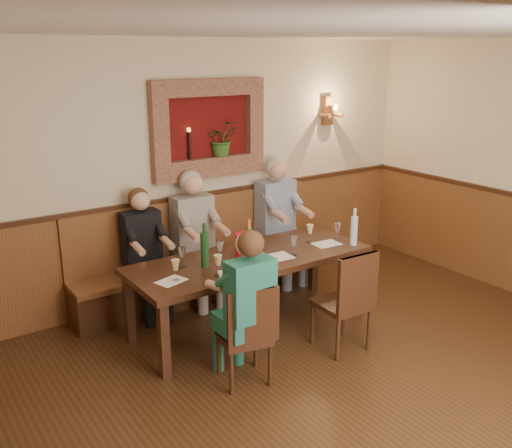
{
  "coord_description": "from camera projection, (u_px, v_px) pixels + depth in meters",
  "views": [
    {
      "loc": [
        -2.9,
        -2.46,
        2.65
      ],
      "look_at": [
        0.1,
        1.9,
        1.05
      ],
      "focal_mm": 40.0,
      "sensor_mm": 36.0,
      "label": 1
    }
  ],
  "objects": [
    {
      "name": "chair_near_right",
      "position": [
        342.0,
        320.0,
        5.25
      ],
      "size": [
        0.45,
        0.45,
        0.97
      ],
      "rotation": [
        0.0,
        0.0,
        -0.05
      ],
      "color": "black",
      "rests_on": "ground"
    },
    {
      "name": "bench",
      "position": [
        204.0,
        268.0,
        6.39
      ],
      "size": [
        3.0,
        0.45,
        1.11
      ],
      "color": "#381E0F",
      "rests_on": "ground"
    },
    {
      "name": "person_chair_front",
      "position": [
        244.0,
        320.0,
        4.65
      ],
      "size": [
        0.39,
        0.47,
        1.35
      ],
      "color": "#175051",
      "rests_on": "ground"
    },
    {
      "name": "wine_glass_8",
      "position": [
        218.0,
        265.0,
        5.03
      ],
      "size": [
        0.08,
        0.08,
        0.19
      ],
      "primitive_type": null,
      "color": "#F1E190",
      "rests_on": "dining_table"
    },
    {
      "name": "wine_glass_4",
      "position": [
        337.0,
        232.0,
        5.95
      ],
      "size": [
        0.08,
        0.08,
        0.19
      ],
      "primitive_type": null,
      "color": "white",
      "rests_on": "dining_table"
    },
    {
      "name": "wine_glass_6",
      "position": [
        250.0,
        258.0,
        5.2
      ],
      "size": [
        0.08,
        0.08,
        0.19
      ],
      "primitive_type": null,
      "color": "#F1E190",
      "rests_on": "dining_table"
    },
    {
      "name": "wine_bottle_green_a",
      "position": [
        249.0,
        242.0,
        5.46
      ],
      "size": [
        0.08,
        0.08,
        0.38
      ],
      "rotation": [
        0.0,
        0.0,
        0.25
      ],
      "color": "#19471E",
      "rests_on": "dining_table"
    },
    {
      "name": "tasting_sheet_c",
      "position": [
        327.0,
        244.0,
        5.88
      ],
      "size": [
        0.29,
        0.22,
        0.0
      ],
      "primitive_type": "cube",
      "rotation": [
        0.0,
        0.0,
        -0.07
      ],
      "color": "white",
      "rests_on": "dining_table"
    },
    {
      "name": "wine_bottle_green_b",
      "position": [
        205.0,
        249.0,
        5.23
      ],
      "size": [
        0.1,
        0.1,
        0.41
      ],
      "rotation": [
        0.0,
        0.0,
        0.41
      ],
      "color": "#19471E",
      "rests_on": "dining_table"
    },
    {
      "name": "wine_glass_2",
      "position": [
        176.0,
        270.0,
        4.92
      ],
      "size": [
        0.08,
        0.08,
        0.19
      ],
      "primitive_type": null,
      "color": "#F1E190",
      "rests_on": "dining_table"
    },
    {
      "name": "tasting_sheet_a",
      "position": [
        171.0,
        281.0,
        4.93
      ],
      "size": [
        0.29,
        0.24,
        0.0
      ],
      "primitive_type": "cube",
      "rotation": [
        0.0,
        0.0,
        0.28
      ],
      "color": "white",
      "rests_on": "dining_table"
    },
    {
      "name": "wine_glass_5",
      "position": [
        294.0,
        246.0,
        5.53
      ],
      "size": [
        0.08,
        0.08,
        0.19
      ],
      "primitive_type": null,
      "color": "white",
      "rests_on": "dining_table"
    },
    {
      "name": "chair_near_left",
      "position": [
        245.0,
        353.0,
        4.72
      ],
      "size": [
        0.47,
        0.47,
        0.89
      ],
      "rotation": [
        0.0,
        0.0,
        -0.24
      ],
      "color": "black",
      "rests_on": "ground"
    },
    {
      "name": "ground_plane",
      "position": [
        388.0,
        420.0,
        4.28
      ],
      "size": [
        6.0,
        6.0,
        0.0
      ],
      "primitive_type": "plane",
      "color": "#331E0E",
      "rests_on": "ground"
    },
    {
      "name": "wine_glass_1",
      "position": [
        182.0,
        257.0,
        5.23
      ],
      "size": [
        0.08,
        0.08,
        0.19
      ],
      "primitive_type": null,
      "color": "white",
      "rests_on": "dining_table"
    },
    {
      "name": "person_bench_right",
      "position": [
        280.0,
        231.0,
        6.75
      ],
      "size": [
        0.45,
        0.55,
        1.49
      ],
      "color": "navy",
      "rests_on": "ground"
    },
    {
      "name": "person_bench_left",
      "position": [
        146.0,
        265.0,
        5.85
      ],
      "size": [
        0.39,
        0.48,
        1.35
      ],
      "color": "black",
      "rests_on": "ground"
    },
    {
      "name": "wainscoting",
      "position": [
        394.0,
        350.0,
        4.11
      ],
      "size": [
        6.02,
        6.02,
        1.15
      ],
      "color": "brown",
      "rests_on": "ground"
    },
    {
      "name": "wine_glass_3",
      "position": [
        257.0,
        252.0,
        5.36
      ],
      "size": [
        0.08,
        0.08,
        0.19
      ],
      "primitive_type": null,
      "color": "#F1E190",
      "rests_on": "dining_table"
    },
    {
      "name": "room_shell",
      "position": [
        407.0,
        173.0,
        3.73
      ],
      "size": [
        6.04,
        6.04,
        2.82
      ],
      "color": "beige",
      "rests_on": "ground"
    },
    {
      "name": "tasting_sheet_d",
      "position": [
        233.0,
        273.0,
        5.1
      ],
      "size": [
        0.31,
        0.27,
        0.0
      ],
      "primitive_type": "cube",
      "rotation": [
        0.0,
        0.0,
        -0.42
      ],
      "color": "white",
      "rests_on": "dining_table"
    },
    {
      "name": "dining_table",
      "position": [
        250.0,
        264.0,
        5.55
      ],
      "size": [
        2.4,
        0.9,
        0.75
      ],
      "color": "black",
      "rests_on": "ground"
    },
    {
      "name": "wall_sconce",
      "position": [
        329.0,
        112.0,
        7.06
      ],
      "size": [
        0.25,
        0.2,
        0.35
      ],
      "color": "brown",
      "rests_on": "ground"
    },
    {
      "name": "water_bottle",
      "position": [
        354.0,
        230.0,
        5.81
      ],
      "size": [
        0.09,
        0.09,
        0.39
      ],
      "rotation": [
        0.0,
        0.0,
        -0.35
      ],
      "color": "silver",
      "rests_on": "dining_table"
    },
    {
      "name": "tasting_sheet_b",
      "position": [
        276.0,
        257.0,
        5.5
      ],
      "size": [
        0.33,
        0.25,
        0.0
      ],
      "primitive_type": "cube",
      "rotation": [
        0.0,
        0.0,
        -0.08
      ],
      "color": "white",
      "rests_on": "dining_table"
    },
    {
      "name": "person_bench_mid",
      "position": [
        197.0,
        249.0,
        6.15
      ],
      "size": [
        0.43,
        0.53,
        1.46
      ],
      "color": "#635F5A",
      "rests_on": "ground"
    },
    {
      "name": "wine_glass_7",
      "position": [
        220.0,
        251.0,
        5.4
      ],
      "size": [
        0.08,
        0.08,
        0.19
      ],
      "primitive_type": null,
      "color": "white",
      "rests_on": "dining_table"
    },
    {
      "name": "wine_glass_0",
      "position": [
        310.0,
        234.0,
        5.91
      ],
      "size": [
        0.08,
        0.08,
        0.19
      ],
      "primitive_type": null,
      "color": "#F1E190",
      "rests_on": "dining_table"
    },
    {
      "name": "wall_niche",
      "position": [
        212.0,
        133.0,
        6.21
      ],
      "size": [
        1.36,
        0.3,
        1.06
      ],
      "color": "#530C0B",
      "rests_on": "ground"
    },
    {
      "name": "spittoon_bucket",
      "position": [
        246.0,
        246.0,
        5.47
      ],
      "size": [
        0.28,
        0.28,
        0.24
      ],
      "primitive_type": "cylinder",
      "rotation": [
        0.0,
        0.0,
        0.4
      ],
      "color": "red",
      "rests_on": "dining_table"
    }
  ]
}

